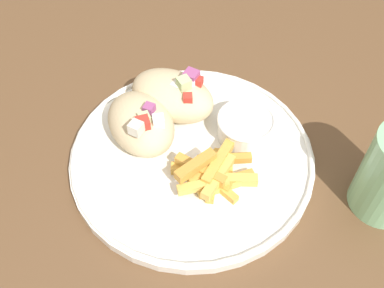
{
  "coord_description": "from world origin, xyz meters",
  "views": [
    {
      "loc": [
        0.27,
        -0.26,
        1.2
      ],
      "look_at": [
        0.02,
        -0.02,
        0.75
      ],
      "focal_mm": 42.0,
      "sensor_mm": 36.0,
      "label": 1
    }
  ],
  "objects_px": {
    "pita_sandwich_far": "(173,95)",
    "sauce_ramekin": "(246,126)",
    "pita_sandwich_near": "(141,123)",
    "plate": "(192,156)",
    "fries_pile": "(214,174)"
  },
  "relations": [
    {
      "from": "plate",
      "to": "pita_sandwich_near",
      "type": "bearing_deg",
      "value": -153.95
    },
    {
      "from": "pita_sandwich_near",
      "to": "pita_sandwich_far",
      "type": "height_order",
      "value": "same"
    },
    {
      "from": "plate",
      "to": "pita_sandwich_near",
      "type": "relative_size",
      "value": 2.59
    },
    {
      "from": "pita_sandwich_far",
      "to": "fries_pile",
      "type": "height_order",
      "value": "pita_sandwich_far"
    },
    {
      "from": "sauce_ramekin",
      "to": "pita_sandwich_far",
      "type": "bearing_deg",
      "value": -158.4
    },
    {
      "from": "plate",
      "to": "pita_sandwich_far",
      "type": "xyz_separation_m",
      "value": [
        -0.07,
        0.03,
        0.03
      ]
    },
    {
      "from": "pita_sandwich_far",
      "to": "sauce_ramekin",
      "type": "distance_m",
      "value": 0.11
    },
    {
      "from": "plate",
      "to": "fries_pile",
      "type": "bearing_deg",
      "value": -8.51
    },
    {
      "from": "pita_sandwich_far",
      "to": "sauce_ramekin",
      "type": "bearing_deg",
      "value": 3.44
    },
    {
      "from": "fries_pile",
      "to": "plate",
      "type": "bearing_deg",
      "value": 171.49
    },
    {
      "from": "plate",
      "to": "pita_sandwich_far",
      "type": "relative_size",
      "value": 2.29
    },
    {
      "from": "pita_sandwich_far",
      "to": "plate",
      "type": "bearing_deg",
      "value": -42.15
    },
    {
      "from": "pita_sandwich_near",
      "to": "sauce_ramekin",
      "type": "height_order",
      "value": "pita_sandwich_near"
    },
    {
      "from": "pita_sandwich_near",
      "to": "plate",
      "type": "bearing_deg",
      "value": 38.21
    },
    {
      "from": "fries_pile",
      "to": "sauce_ramekin",
      "type": "xyz_separation_m",
      "value": [
        -0.02,
        0.08,
        0.01
      ]
    }
  ]
}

